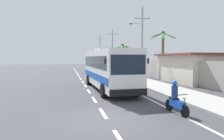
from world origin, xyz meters
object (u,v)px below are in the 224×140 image
Objects in this scene: palm_fourth at (126,53)px; roadside_building at (223,67)px; pedestrian_near_kerb at (135,71)px; palm_nearest at (122,51)px; motorcycle_trailing at (176,100)px; utility_pole_mid at (142,40)px; coach_bus_foreground at (108,67)px; utility_pole_distant at (100,50)px; utility_pole_far at (112,49)px; palm_second at (163,45)px; motorcycle_beside_bus at (112,73)px.

roadside_building is at bearing -75.34° from palm_fourth.
pedestrian_near_kerb is at bearing 151.48° from roadside_building.
palm_fourth is (1.50, 2.58, -0.40)m from palm_nearest.
utility_pole_mid is (5.13, 19.01, 4.58)m from motorcycle_trailing.
utility_pole_mid reaches higher than coach_bus_foreground.
pedestrian_near_kerb is at bearing -92.11° from utility_pole_distant.
utility_pole_mid is 18.79m from utility_pole_far.
palm_second is at bearing -86.80° from utility_pole_distant.
roadside_building is (14.63, 3.27, -0.27)m from coach_bus_foreground.
palm_nearest is at bearing 96.14° from palm_second.
palm_fourth is (3.58, 16.91, 2.72)m from pedestrian_near_kerb.
utility_pole_distant is at bearing 84.98° from motorcycle_trailing.
motorcycle_beside_bus is 17.14m from palm_fourth.
utility_pole_distant is 1.82× the size of palm_nearest.
palm_nearest is at bearing -120.12° from palm_fourth.
motorcycle_trailing is at bearing -113.49° from palm_second.
palm_nearest is 3.02m from palm_fourth.
utility_pole_far reaches higher than coach_bus_foreground.
pedestrian_near_kerb is 0.12× the size of roadside_building.
utility_pole_distant reaches higher than palm_fourth.
roadside_building is at bearing -79.95° from utility_pole_distant.
utility_pole_mid is 3.30m from palm_second.
palm_fourth reaches higher than motorcycle_beside_bus.
utility_pole_mid is at bearing -89.32° from utility_pole_far.
motorcycle_trailing is 0.14× the size of roadside_building.
motorcycle_trailing is 0.20× the size of utility_pole_mid.
palm_nearest is at bearing -178.17° from pedestrian_near_kerb.
coach_bus_foreground is 2.05× the size of palm_nearest.
motorcycle_trailing is 20.22m from utility_pole_mid.
palm_fourth is (-0.11, 17.54, -0.66)m from palm_second.
utility_pole_mid is 12.58m from palm_nearest.
utility_pole_mid is at bearing 5.90° from motorcycle_beside_bus.
palm_nearest is at bearing 71.96° from coach_bus_foreground.
utility_pole_distant is at bearing 93.20° from palm_second.
palm_nearest is (4.93, 12.99, 3.54)m from motorcycle_beside_bus.
palm_fourth is at bearing 59.88° from palm_nearest.
palm_nearest reaches higher than motorcycle_beside_bus.
motorcycle_trailing is 18.46m from palm_second.
utility_pole_distant is 22.61m from palm_fourth.
palm_second reaches higher than pedestrian_near_kerb.
pedestrian_near_kerb reaches higher than motorcycle_beside_bus.
palm_fourth is at bearing 104.66° from roadside_building.
motorcycle_beside_bus is 0.20× the size of utility_pole_mid.
palm_nearest is 20.86m from roadside_building.
palm_second is at bearing -49.50° from utility_pole_mid.
motorcycle_beside_bus is 20.16m from utility_pole_far.
motorcycle_beside_bus is 7.81m from palm_second.
motorcycle_trailing is 34.99m from palm_fourth.
motorcycle_trailing is at bearing -95.02° from utility_pole_distant.
utility_pole_mid reaches higher than pedestrian_near_kerb.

